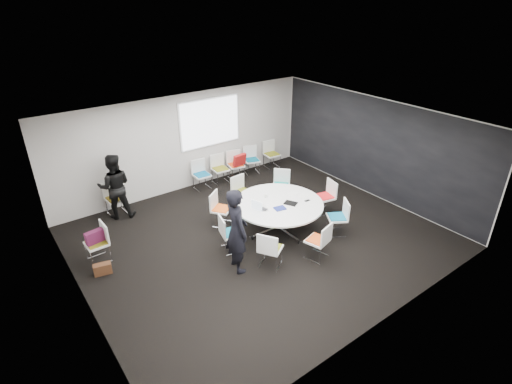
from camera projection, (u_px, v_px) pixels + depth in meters
room_shell at (263, 184)px, 9.05m from camera, size 8.08×7.08×2.88m
conference_table at (278, 210)px, 9.74m from camera, size 2.18×2.18×0.73m
projection_screen at (210, 123)px, 11.70m from camera, size 1.90×0.03×1.35m
chair_ring_a at (325, 203)px, 10.62m from camera, size 0.53×0.54×0.88m
chair_ring_b at (281, 191)px, 11.21m from camera, size 0.64×0.64×0.88m
chair_ring_c at (242, 198)px, 10.85m from camera, size 0.50×0.49×0.88m
chair_ring_d at (221, 215)px, 10.03m from camera, size 0.63×0.63×0.88m
chair_ring_e at (231, 240)px, 9.05m from camera, size 0.55×0.56×0.88m
chair_ring_f at (270, 255)px, 8.52m from camera, size 0.62×0.63×0.88m
chair_ring_g at (317, 247)px, 8.79m from camera, size 0.56×0.56×0.88m
chair_ring_h at (337, 224)px, 9.67m from camera, size 0.62×0.63×0.88m
chair_back_a at (202, 180)px, 11.86m from camera, size 0.47×0.46×0.88m
chair_back_b at (220, 174)px, 12.24m from camera, size 0.50×0.49×0.88m
chair_back_c at (236, 170)px, 12.51m from camera, size 0.54×0.53×0.88m
chair_back_d at (252, 165)px, 12.87m from camera, size 0.57×0.56×0.88m
chair_back_e at (272, 159)px, 13.32m from camera, size 0.50×0.49×0.88m
chair_spare_left at (99, 250)px, 8.70m from camera, size 0.46×0.47×0.88m
chair_person_back at (116, 204)px, 10.53m from camera, size 0.49×0.48×0.88m
person_main at (237, 231)px, 8.16m from camera, size 0.57×0.76×1.88m
person_back at (115, 187)px, 10.14m from camera, size 1.02×0.92×1.73m
laptop at (262, 208)px, 9.42m from camera, size 0.29×0.36×0.02m
laptop_lid at (257, 205)px, 9.27m from camera, size 0.10×0.29×0.22m
notebook_black at (291, 203)px, 9.62m from camera, size 0.34×0.37×0.02m
tablet_folio at (280, 208)px, 9.39m from camera, size 0.29×0.25×0.03m
papers_right at (292, 194)px, 10.08m from camera, size 0.35×0.29×0.00m
papers_front at (304, 196)px, 9.97m from camera, size 0.35×0.30×0.00m
cup at (266, 196)px, 9.89m from camera, size 0.08×0.08×0.09m
phone at (307, 201)px, 9.75m from camera, size 0.14×0.08×0.01m
maroon_bag at (95, 237)px, 8.53m from camera, size 0.42×0.20×0.28m
brown_bag at (103, 269)px, 8.35m from camera, size 0.39×0.24×0.24m
red_jacket at (240, 160)px, 12.15m from camera, size 0.45×0.21×0.36m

